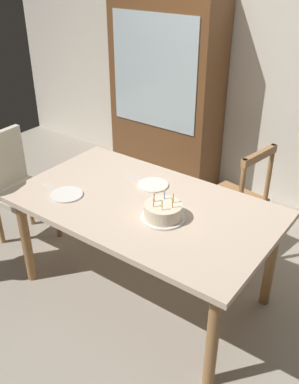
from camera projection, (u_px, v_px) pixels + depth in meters
The scene contains 11 objects.
ground at pixel (144, 289), 3.20m from camera, with size 6.40×6.40×0.00m, color #9E9384.
back_wall at pixel (267, 64), 3.84m from camera, with size 6.40×0.10×2.60m, color silver.
dining_table at pixel (143, 213), 2.86m from camera, with size 1.74×1.01×0.75m.
birthday_cake at pixel (163, 212), 2.64m from camera, with size 0.28×0.28×0.17m.
plate_near_celebrant at pixel (67, 195), 2.90m from camera, with size 0.22×0.22×0.01m, color white.
plate_far_side at pixel (153, 185), 3.02m from camera, with size 0.22×0.22×0.01m, color white.
fork_near_celebrant at pixel (51, 188), 2.99m from camera, with size 0.18×0.02×0.01m, color silver.
fork_far_side at pixel (136, 178), 3.11m from camera, with size 0.18×0.02×0.01m, color silver.
chair_spindle_back at pixel (234, 202), 3.40m from camera, with size 0.51×0.51×0.95m.
chair_upholstered at pixel (15, 183), 3.52m from camera, with size 0.46×0.46×0.95m.
china_cabinet at pixel (166, 93), 4.26m from camera, with size 1.10×0.45×1.90m.
Camera 1 is at (1.45, -1.92, 2.22)m, focal length 40.12 mm.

